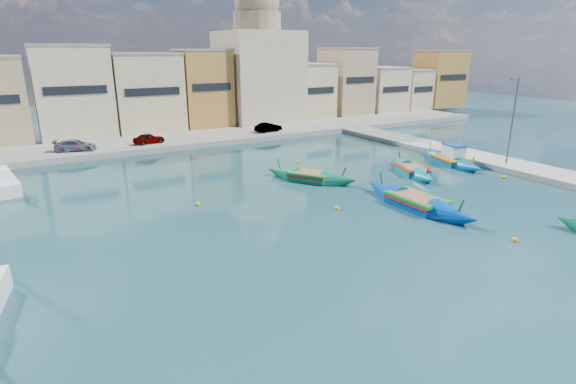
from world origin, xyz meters
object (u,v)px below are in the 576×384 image
object	(u,v)px
luzzu_turquoise_cabin	(450,160)
luzzu_cyan_mid	(412,171)
luzzu_green	(310,177)
luzzu_blue_south	(416,203)
quay_street_lamp	(512,120)
church_block	(258,63)

from	to	relation	value
luzzu_turquoise_cabin	luzzu_cyan_mid	distance (m)	5.79
luzzu_green	luzzu_blue_south	bearing A→B (deg)	-73.84
quay_street_lamp	luzzu_cyan_mid	distance (m)	9.81
church_block	luzzu_green	distance (m)	31.09
luzzu_cyan_mid	quay_street_lamp	bearing A→B (deg)	-19.67
church_block	luzzu_green	world-z (taller)	church_block
luzzu_green	luzzu_blue_south	world-z (taller)	luzzu_blue_south
luzzu_turquoise_cabin	luzzu_green	size ratio (longest dim) A/B	1.17
luzzu_cyan_mid	luzzu_blue_south	distance (m)	8.91
quay_street_lamp	luzzu_turquoise_cabin	size ratio (longest dim) A/B	0.86
luzzu_cyan_mid	luzzu_green	xyz separation A→B (m)	(-8.74, 2.60, 0.03)
luzzu_turquoise_cabin	luzzu_green	world-z (taller)	luzzu_turquoise_cabin
luzzu_turquoise_cabin	luzzu_cyan_mid	world-z (taller)	luzzu_turquoise_cabin
luzzu_turquoise_cabin	luzzu_blue_south	distance (m)	13.94
church_block	luzzu_blue_south	distance (m)	39.00
luzzu_cyan_mid	luzzu_green	distance (m)	9.12
luzzu_green	luzzu_blue_south	xyz separation A→B (m)	(2.64, -9.09, 0.02)
church_block	luzzu_turquoise_cabin	size ratio (longest dim) A/B	2.04
luzzu_blue_south	luzzu_green	bearing A→B (deg)	106.16
quay_street_lamp	luzzu_blue_south	world-z (taller)	quay_street_lamp
quay_street_lamp	luzzu_blue_south	xyz separation A→B (m)	(-14.51, -3.49, -4.04)
quay_street_lamp	luzzu_blue_south	bearing A→B (deg)	-166.48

